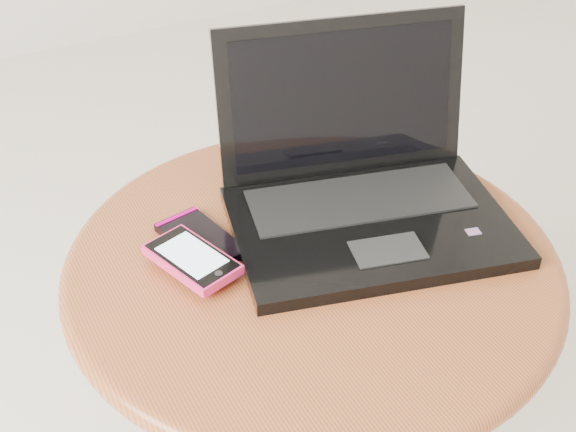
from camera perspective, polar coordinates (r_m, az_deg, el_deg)
table at (r=1.04m, az=1.68°, el=-7.24°), size 0.61×0.61×0.49m
laptop at (r=1.02m, az=5.35°, el=2.06°), size 0.40×0.36×0.23m
phone_black at (r=0.99m, az=-6.32°, el=-1.70°), size 0.09×0.13×0.01m
phone_pink at (r=0.94m, az=-6.92°, el=-3.10°), size 0.09×0.13×0.01m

